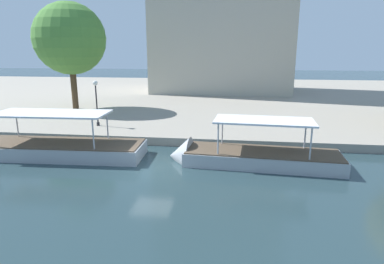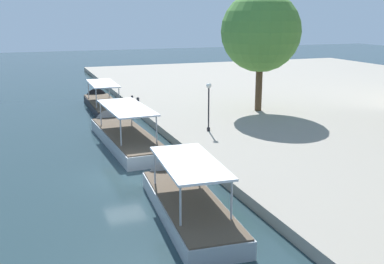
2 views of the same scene
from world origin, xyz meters
TOP-DOWN VIEW (x-y plane):
  - ground_plane at (0.00, 0.00)m, footprint 220.00×220.00m
  - tour_boat_0 at (-24.02, 2.66)m, footprint 12.35×3.08m
  - tour_boat_1 at (-8.64, 1.86)m, footprint 13.94×3.86m
  - tour_boat_2 at (5.87, 2.04)m, footprint 11.43×3.74m
  - mooring_bollard_0 at (-20.80, 6.07)m, footprint 0.33×0.33m
  - mooring_bollard_1 at (-22.41, 5.80)m, footprint 0.26×0.26m
  - lamp_post at (-7.20, 8.82)m, footprint 0.44×0.44m
  - tree_2 at (-13.31, 16.79)m, footprint 7.92×7.92m

SIDE VIEW (x-z plane):
  - ground_plane at x=0.00m, z-range 0.00..0.00m
  - tour_boat_0 at x=-24.02m, z-range -1.75..2.36m
  - tour_boat_2 at x=5.87m, z-range -1.71..2.47m
  - tour_boat_1 at x=-8.64m, z-range -1.80..2.61m
  - mooring_bollard_1 at x=-22.41m, z-range 0.70..1.46m
  - mooring_bollard_0 at x=-20.80m, z-range 0.70..1.50m
  - lamp_post at x=-7.20m, z-range 1.33..5.40m
  - tree_2 at x=-13.31m, z-range 2.61..14.49m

